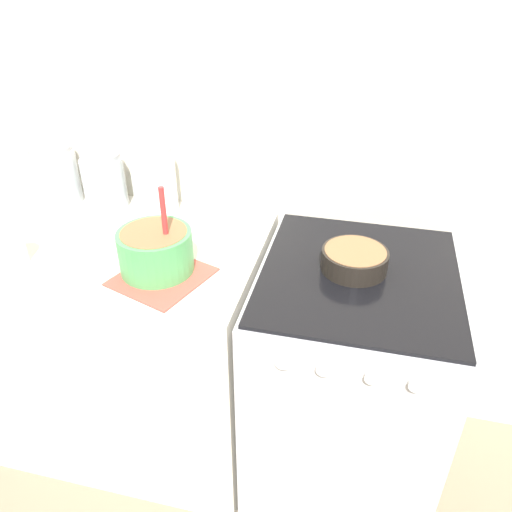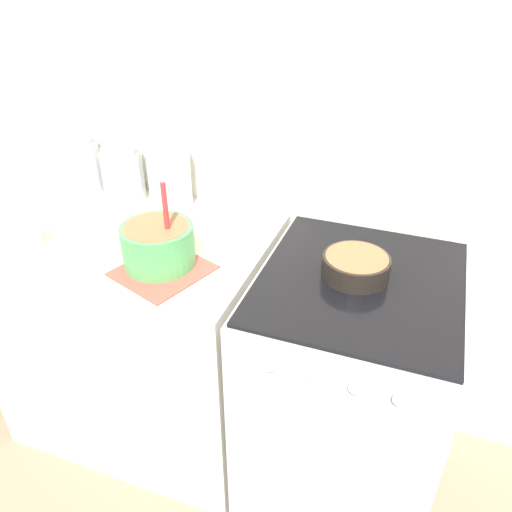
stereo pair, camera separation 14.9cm
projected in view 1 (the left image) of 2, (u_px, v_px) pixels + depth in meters
wall_back at (282, 127)px, 1.71m from camera, size 4.91×0.05×2.40m
countertop_cabinet at (136, 342)px, 1.90m from camera, size 0.95×0.68×0.89m
stove at (346, 378)px, 1.74m from camera, size 0.61×0.70×0.89m
mixing_bowl at (156, 249)px, 1.47m from camera, size 0.22×0.22×0.28m
baking_pan at (354, 259)px, 1.50m from camera, size 0.20×0.20×0.07m
storage_jar_left at (56, 178)px, 1.88m from camera, size 0.17×0.17×0.22m
storage_jar_middle at (105, 185)px, 1.84m from camera, size 0.15×0.15×0.21m
storage_jar_right at (155, 185)px, 1.79m from camera, size 0.16×0.16×0.25m
tin_can at (11, 249)px, 1.52m from camera, size 0.08×0.08×0.10m
recipe_page at (162, 277)px, 1.48m from camera, size 0.31×0.32×0.01m
measuring_spoon at (151, 273)px, 1.48m from camera, size 0.12×0.04×0.04m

